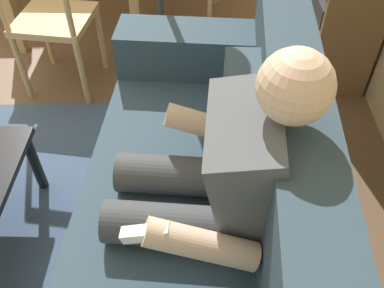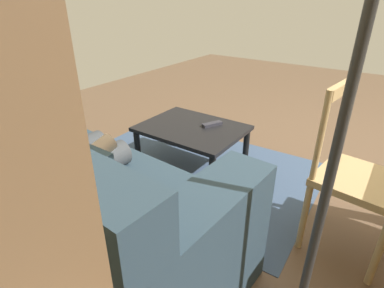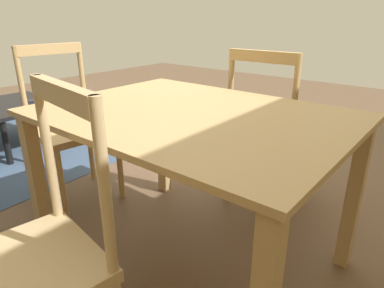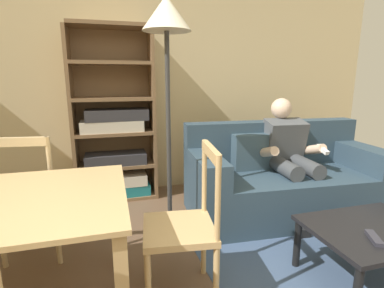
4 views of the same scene
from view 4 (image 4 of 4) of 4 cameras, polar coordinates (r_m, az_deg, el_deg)
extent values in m
cube|color=#D1BC8C|center=(3.58, -9.99, 11.94)|extent=(6.06, 0.12, 2.62)
cube|color=#2D4251|center=(3.12, 17.47, -9.03)|extent=(1.94, 0.98, 0.44)
cube|color=#2D4251|center=(3.28, 15.14, 0.33)|extent=(1.90, 0.31, 0.46)
cube|color=#2D4251|center=(2.71, 2.56, -4.28)|extent=(0.29, 0.88, 0.23)
cube|color=#2D4251|center=(3.50, 29.66, -2.08)|extent=(0.29, 0.88, 0.23)
cube|color=#364C59|center=(3.02, 11.55, -1.48)|extent=(0.40, 0.14, 0.36)
cube|color=#4C5156|center=(3.19, 17.14, 0.06)|extent=(0.42, 0.34, 0.53)
sphere|color=beige|center=(3.20, 16.91, 6.62)|extent=(0.21, 0.21, 0.21)
cylinder|color=#3D4145|center=(2.95, 17.58, -4.38)|extent=(0.18, 0.45, 0.15)
cylinder|color=beige|center=(2.87, 19.38, -11.12)|extent=(0.11, 0.11, 0.44)
cube|color=black|center=(2.89, 19.96, -14.96)|extent=(0.11, 0.25, 0.08)
cylinder|color=#3D4145|center=(3.06, 21.17, -4.03)|extent=(0.18, 0.45, 0.15)
cylinder|color=beige|center=(2.99, 23.05, -10.49)|extent=(0.11, 0.11, 0.44)
cube|color=black|center=(3.00, 23.64, -14.17)|extent=(0.11, 0.25, 0.08)
cylinder|color=beige|center=(2.95, 14.25, -1.54)|extent=(0.11, 0.36, 0.19)
cylinder|color=beige|center=(3.21, 22.29, -1.01)|extent=(0.11, 0.36, 0.19)
cube|color=white|center=(3.07, 24.01, -0.96)|extent=(0.05, 0.16, 0.08)
cube|color=black|center=(2.32, 31.65, -14.00)|extent=(0.81, 0.62, 0.03)
cylinder|color=black|center=(2.36, 19.71, -17.66)|extent=(0.05, 0.05, 0.36)
cylinder|color=black|center=(2.81, 32.31, -13.86)|extent=(0.05, 0.05, 0.36)
cube|color=#2D2D38|center=(2.16, 31.80, -15.21)|extent=(0.12, 0.17, 0.02)
cube|color=brown|center=(3.35, -22.08, 4.56)|extent=(0.04, 0.36, 1.85)
cube|color=brown|center=(3.36, -7.68, 5.38)|extent=(0.04, 0.36, 1.85)
cube|color=brown|center=(3.50, -14.92, 5.35)|extent=(0.87, 0.02, 1.85)
cube|color=brown|center=(3.56, -14.04, -9.60)|extent=(0.80, 0.36, 0.04)
cube|color=brown|center=(3.44, -14.37, -3.88)|extent=(0.80, 0.36, 0.04)
cube|color=brown|center=(3.35, -14.71, 2.19)|extent=(0.80, 0.36, 0.04)
cube|color=brown|center=(3.31, -15.07, 8.49)|extent=(0.80, 0.36, 0.04)
cube|color=brown|center=(3.31, -15.45, 14.88)|extent=(0.80, 0.36, 0.04)
cube|color=brown|center=(3.34, -15.84, 21.20)|extent=(0.80, 0.36, 0.04)
cube|color=teal|center=(3.51, -13.71, -8.52)|extent=(0.67, 0.31, 0.12)
cube|color=beige|center=(3.47, -14.34, -6.70)|extent=(0.66, 0.29, 0.12)
cube|color=#333338|center=(3.40, -14.51, -2.72)|extent=(0.66, 0.29, 0.12)
cube|color=beige|center=(3.32, -15.18, 3.43)|extent=(0.66, 0.30, 0.12)
cube|color=#333338|center=(3.31, -14.34, 5.54)|extent=(0.66, 0.30, 0.12)
cube|color=tan|center=(2.22, -14.22, -13.93)|extent=(0.06, 0.06, 0.72)
cube|color=#D1B27F|center=(2.58, -27.86, -9.32)|extent=(0.48, 0.48, 0.04)
cylinder|color=#D1B27F|center=(2.77, -22.24, -12.23)|extent=(0.04, 0.04, 0.44)
cylinder|color=#D1B27F|center=(2.89, -29.68, -11.90)|extent=(0.04, 0.04, 0.44)
cylinder|color=#D1B27F|center=(2.44, -24.58, -15.88)|extent=(0.04, 0.04, 0.44)
cylinder|color=#D1B27F|center=(2.58, -32.94, -15.24)|extent=(0.04, 0.04, 0.44)
cylinder|color=#D1B27F|center=(2.26, -25.68, -5.13)|extent=(0.03, 0.03, 0.51)
cube|color=#D1B27F|center=(2.28, -30.75, 0.37)|extent=(0.38, 0.09, 0.06)
cube|color=tan|center=(1.84, -2.58, -16.13)|extent=(0.47, 0.47, 0.04)
cylinder|color=tan|center=(2.11, -8.53, -19.31)|extent=(0.04, 0.04, 0.46)
cylinder|color=tan|center=(1.80, -8.49, -25.69)|extent=(0.04, 0.04, 0.46)
cylinder|color=tan|center=(2.14, 2.28, -18.70)|extent=(0.04, 0.04, 0.46)
cylinder|color=tan|center=(1.83, 4.70, -24.77)|extent=(0.04, 0.04, 0.46)
cylinder|color=tan|center=(1.93, 2.40, -6.49)|extent=(0.03, 0.03, 0.50)
cylinder|color=tan|center=(1.59, 5.02, -10.91)|extent=(0.03, 0.03, 0.50)
cube|color=tan|center=(1.69, 3.67, -1.49)|extent=(0.08, 0.38, 0.06)
cube|color=#3D5170|center=(2.49, 30.60, -21.69)|extent=(2.05, 1.47, 0.01)
cylinder|color=black|center=(2.62, -4.21, -17.84)|extent=(0.28, 0.28, 0.03)
cylinder|color=#333333|center=(2.31, -4.54, 0.01)|extent=(0.04, 0.04, 1.67)
cone|color=beige|center=(2.30, -4.99, 23.93)|extent=(0.36, 0.36, 0.24)
camera|label=1|loc=(3.57, 32.41, 16.80)|focal=39.08mm
camera|label=2|loc=(3.23, -10.39, 12.65)|focal=28.49mm
camera|label=3|loc=(3.01, -44.40, 5.05)|focal=31.74mm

